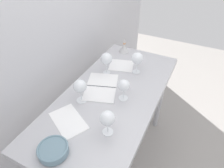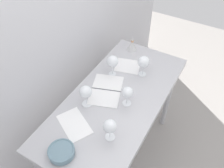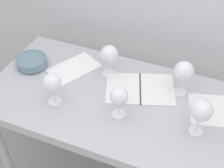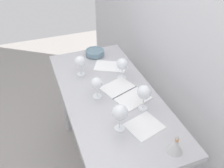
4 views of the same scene
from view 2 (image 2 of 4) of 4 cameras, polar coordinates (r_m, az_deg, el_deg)
The scene contains 13 objects.
ground_plane at distance 2.56m, azimuth 0.66°, elevation -16.84°, with size 6.00×6.00×0.00m, color gray.
back_wall at distance 1.79m, azimuth -13.12°, elevation 11.43°, with size 3.80×0.04×2.60m, color silver.
steel_counter at distance 1.89m, azimuth 1.02°, elevation -5.40°, with size 1.40×0.65×0.90m.
wine_glass_near_right at distance 1.93m, azimuth 7.48°, elevation 5.15°, with size 0.10×0.10×0.18m.
wine_glass_far_right at distance 1.91m, azimuth 0.09°, elevation 5.31°, with size 0.09×0.09×0.18m.
wine_glass_far_left at distance 1.69m, azimuth -6.25°, elevation -1.97°, with size 0.09×0.09×0.17m.
wine_glass_near_left at distance 1.51m, azimuth -0.52°, elevation -10.04°, with size 0.09×0.09×0.17m.
wine_glass_near_center at distance 1.70m, azimuth 3.67°, elevation -2.12°, with size 0.08×0.08×0.16m.
open_notebook at distance 1.86m, azimuth -1.41°, elevation -1.45°, with size 0.39×0.33×0.01m.
tasting_sheet_upper at distance 2.08m, azimuth 3.74°, elevation 4.29°, with size 0.18×0.20×0.00m, color white.
tasting_sheet_lower at distance 1.68m, azimuth -8.91°, elevation -9.37°, with size 0.16×0.26×0.00m, color white.
tasting_bowl at distance 1.55m, azimuth -11.88°, elevation -15.42°, with size 0.17×0.17×0.05m.
decanter_funnel at distance 2.24m, azimuth 4.76°, elevation 9.06°, with size 0.09×0.09×0.14m.
Camera 2 is at (-1.07, -0.58, 2.25)m, focal length 38.63 mm.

